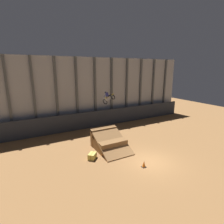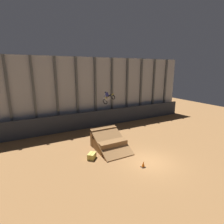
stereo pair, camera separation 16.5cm
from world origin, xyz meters
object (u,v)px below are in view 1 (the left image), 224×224
(rider_bike_solo, at_px, (108,98))
(hay_bale_trackside, at_px, (92,156))
(dirt_ramp, at_px, (108,141))

(rider_bike_solo, relative_size, hay_bale_trackside, 1.71)
(dirt_ramp, distance_m, hay_bale_trackside, 2.91)
(dirt_ramp, bearing_deg, rider_bike_solo, 62.29)
(dirt_ramp, height_order, hay_bale_trackside, dirt_ramp)
(dirt_ramp, relative_size, rider_bike_solo, 2.28)
(hay_bale_trackside, bearing_deg, dirt_ramp, 30.47)
(dirt_ramp, bearing_deg, hay_bale_trackside, -149.53)
(dirt_ramp, xyz_separation_m, rider_bike_solo, (1.75, 3.34, 4.17))
(hay_bale_trackside, bearing_deg, rider_bike_solo, 48.58)
(dirt_ramp, height_order, rider_bike_solo, rider_bike_solo)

